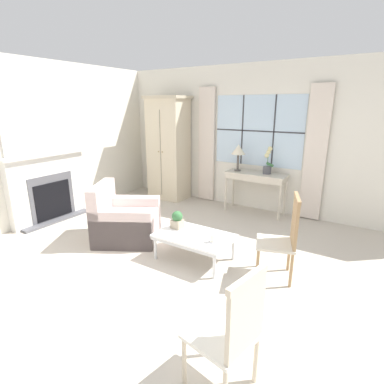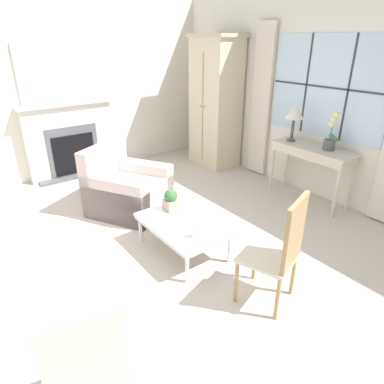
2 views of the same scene
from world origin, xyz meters
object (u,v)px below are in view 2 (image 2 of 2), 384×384
Objects in this scene: side_chair_wooden at (281,248)px; pillar_candle at (196,233)px; potted_orchid at (331,136)px; armchair_upholstered at (127,190)px; table_lamp at (294,113)px; console_table at (312,154)px; accent_chair_wooden at (87,371)px; armoire at (215,103)px; coffee_table at (183,226)px; fireplace at (70,134)px; potted_plant_small at (171,200)px.

pillar_candle is (-0.82, -0.26, -0.16)m from side_chair_wooden.
armchair_upholstered is (-1.45, -2.29, -0.69)m from potted_orchid.
table_lamp is at bearing -173.85° from potted_orchid.
table_lamp is 4.25× the size of pillar_candle.
pillar_candle is at bearing -82.14° from console_table.
accent_chair_wooden is (1.07, -3.80, -0.43)m from potted_orchid.
armoire reaches higher than pillar_candle.
armchair_upholstered is 1.20× the size of coffee_table.
console_table is (2.02, 0.06, -0.42)m from armoire.
fireplace reaches higher than potted_orchid.
potted_orchid is 0.43× the size of armchair_upholstered.
potted_orchid is (2.21, 0.12, -0.13)m from armoire.
potted_plant_small is (-0.52, -2.20, -0.49)m from potted_orchid.
console_table is 9.48× the size of pillar_candle.
potted_plant_small is (0.93, 0.09, 0.20)m from armchair_upholstered.
armoire is 4.30× the size of table_lamp.
pillar_candle is at bearing -87.01° from potted_orchid.
armchair_upholstered is 1.58m from pillar_candle.
fireplace is 4.06× the size of table_lamp.
armchair_upholstered reaches higher than console_table.
side_chair_wooden reaches higher than armchair_upholstered.
console_table is at bearing 37.80° from fireplace.
armchair_upholstered is 4.81× the size of potted_plant_small.
armchair_upholstered is at bearing -70.84° from armoire.
armoire is 3.29m from pillar_candle.
side_chair_wooden is 1.48m from potted_plant_small.
pillar_candle is at bearing 123.00° from accent_chair_wooden.
side_chair_wooden is at bearing 17.65° from pillar_candle.
armoire is 1.93× the size of console_table.
potted_plant_small is (-1.60, 1.60, -0.07)m from accent_chair_wooden.
pillar_candle is at bearing -162.35° from side_chair_wooden.
table_lamp is at bearing 41.55° from fireplace.
table_lamp is 4.13m from accent_chair_wooden.
table_lamp is 0.51× the size of coffee_table.
console_table is at bearing 1.68° from armoire.
side_chair_wooden is (1.14, -2.01, -0.12)m from console_table.
potted_plant_small is (-0.33, 0.07, 0.17)m from coffee_table.
potted_orchid is 4.24× the size of pillar_candle.
armoire is at bearing -178.32° from console_table.
potted_orchid is 3.97m from accent_chair_wooden.
armchair_upholstered is (-0.88, -2.23, -0.90)m from table_lamp.
armoire is 4.31× the size of potted_orchid.
potted_orchid is at bearing 92.99° from pillar_candle.
armoire reaches higher than fireplace.
potted_orchid is (0.19, 0.06, 0.29)m from console_table.
coffee_table is (0.37, -2.21, -0.87)m from table_lamp.
potted_orchid is 2.37m from coffee_table.
armchair_upholstered is 9.97× the size of pillar_candle.
potted_orchid is 0.51× the size of accent_chair_wooden.
armoire reaches higher than console_table.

